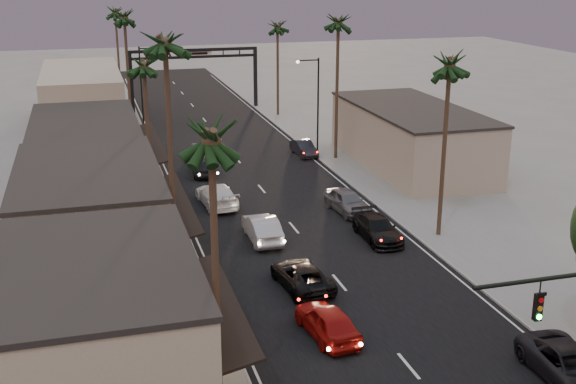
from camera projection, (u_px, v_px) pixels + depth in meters
ground at (253, 178)px, 59.21m from camera, size 200.00×200.00×0.00m
road at (240, 163)px, 63.79m from camera, size 14.00×120.00×0.02m
sidewalk_left at (125, 151)px, 67.71m from camera, size 5.00×92.00×0.12m
sidewalk_right at (317, 138)px, 72.66m from camera, size 5.00×92.00×0.12m
storefront_near at (98, 328)px, 29.33m from camera, size 8.00×12.00×5.50m
storefront_mid at (90, 217)px, 42.16m from camera, size 8.00×14.00×5.50m
storefront_far at (86, 154)px, 56.90m from camera, size 8.00×16.00×5.00m
storefront_dist at (82, 97)px, 77.82m from camera, size 8.00×20.00×6.00m
building_right at (411, 138)px, 62.09m from camera, size 8.00×18.00×5.00m
arch at (194, 63)px, 85.01m from camera, size 15.20×0.40×7.27m
streetlight_right at (315, 99)px, 63.97m from camera, size 2.13×0.30×9.00m
streetlight_left at (144, 84)px, 72.28m from camera, size 2.13×0.30×9.00m
palm_la at (211, 128)px, 25.08m from camera, size 3.20×3.20×13.20m
palm_lb at (165, 36)px, 36.40m from camera, size 3.20×3.20×15.20m
palm_lc at (143, 60)px, 50.12m from camera, size 3.20×3.20×12.20m
palm_ld at (124, 13)px, 66.93m from camera, size 3.20×3.20×14.20m
palm_ra at (450, 58)px, 43.30m from camera, size 3.20×3.20×13.20m
palm_rb at (338, 18)px, 61.33m from camera, size 3.20×3.20×14.20m
palm_rc at (278, 23)px, 80.25m from camera, size 3.20×3.20×12.20m
palm_far at (115, 9)px, 88.38m from camera, size 3.20×3.20×13.20m
oncoming_red at (328, 321)px, 34.04m from camera, size 2.33×4.78×1.57m
oncoming_pickup at (302, 276)px, 39.21m from camera, size 2.77×5.19×1.39m
oncoming_silver at (262, 228)px, 45.88m from camera, size 1.78×4.96×1.63m
oncoming_white at (217, 195)px, 52.44m from camera, size 2.68×5.66×1.59m
oncoming_dgrey at (204, 166)px, 60.06m from camera, size 2.23×4.70×1.55m
oncoming_grey_far at (200, 150)px, 65.29m from camera, size 1.83×4.33×1.39m
curbside_near at (571, 366)px, 30.31m from camera, size 2.67×5.50×1.51m
curbside_black at (377, 229)px, 46.01m from camera, size 2.09×5.06×1.46m
curbside_grey at (347, 201)px, 51.02m from camera, size 2.41×4.92×1.61m
curbside_far at (304, 148)px, 66.09m from camera, size 1.67×4.21×1.36m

